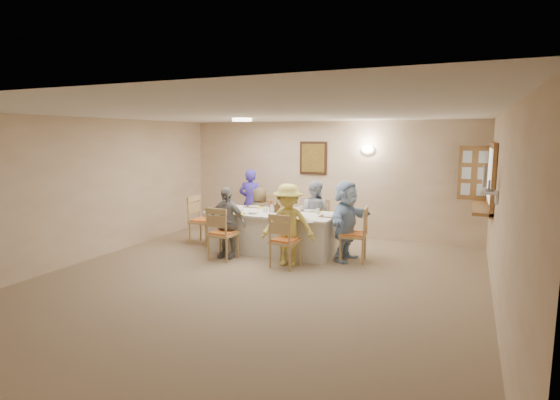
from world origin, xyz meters
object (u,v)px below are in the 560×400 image
at_px(chair_front_right, 285,240).
at_px(chair_left_end, 203,220).
at_px(chair_back_right, 316,223).
at_px(caregiver, 251,202).
at_px(chair_right_end, 353,234).
at_px(diner_back_right, 314,214).
at_px(diner_front_left, 226,222).
at_px(serving_hatch, 492,177).
at_px(diner_back_left, 260,214).
at_px(desk_fan, 487,182).
at_px(chair_front_left, 223,233).
at_px(diner_right_end, 346,221).
at_px(diner_front_right, 288,225).
at_px(condiment_ketchup, 271,207).
at_px(chair_back_left, 262,217).
at_px(dining_table, 272,232).

distance_m(chair_front_right, chair_left_end, 2.29).
xyz_separation_m(chair_back_right, caregiver, (-1.65, 0.35, 0.27)).
bearing_deg(chair_front_right, chair_back_right, -83.68).
relative_size(chair_left_end, chair_right_end, 1.01).
distance_m(diner_back_right, diner_front_left, 1.81).
relative_size(serving_hatch, diner_back_left, 1.33).
height_order(chair_back_right, diner_front_left, diner_front_left).
bearing_deg(chair_front_right, caregiver, -43.44).
height_order(desk_fan, chair_front_left, desk_fan).
height_order(chair_back_right, diner_back_right, diner_back_right).
bearing_deg(diner_right_end, chair_front_right, 144.71).
distance_m(chair_left_end, caregiver, 1.28).
distance_m(chair_back_right, caregiver, 1.71).
xyz_separation_m(serving_hatch, diner_front_right, (-3.10, -1.38, -0.80)).
bearing_deg(condiment_ketchup, chair_front_right, -52.44).
relative_size(chair_left_end, diner_back_left, 0.87).
relative_size(chair_front_left, diner_back_left, 0.85).
bearing_deg(caregiver, chair_front_left, 92.77).
bearing_deg(chair_left_end, condiment_ketchup, -88.99).
distance_m(desk_fan, diner_front_right, 3.11).
height_order(desk_fan, chair_back_right, desk_fan).
distance_m(serving_hatch, chair_back_left, 4.42).
height_order(chair_front_left, chair_left_end, chair_left_end).
relative_size(dining_table, chair_back_left, 2.53).
relative_size(diner_back_left, condiment_ketchup, 5.44).
height_order(dining_table, chair_front_left, chair_front_left).
bearing_deg(desk_fan, diner_front_right, -179.42).
bearing_deg(chair_front_left, condiment_ketchup, -122.80).
distance_m(dining_table, chair_right_end, 1.55).
bearing_deg(diner_back_right, desk_fan, 161.33).
distance_m(chair_back_right, chair_left_end, 2.29).
bearing_deg(chair_left_end, chair_back_left, -49.53).
bearing_deg(chair_back_left, chair_front_right, -61.43).
height_order(serving_hatch, caregiver, serving_hatch).
height_order(serving_hatch, chair_front_right, serving_hatch).
relative_size(chair_back_right, chair_front_left, 0.97).
bearing_deg(diner_back_right, serving_hatch, -174.30).
relative_size(chair_right_end, diner_front_right, 0.70).
xyz_separation_m(chair_back_left, diner_right_end, (2.02, -0.80, 0.23)).
xyz_separation_m(chair_back_left, diner_front_left, (0.00, -1.48, 0.16)).
distance_m(chair_back_right, diner_back_left, 1.21).
distance_m(serving_hatch, chair_left_end, 5.39).
xyz_separation_m(chair_front_left, diner_front_left, (0.00, 0.12, 0.16)).
height_order(chair_back_right, chair_left_end, chair_left_end).
bearing_deg(diner_back_left, serving_hatch, 179.78).
xyz_separation_m(chair_front_right, diner_front_left, (-1.20, 0.12, 0.18)).
xyz_separation_m(chair_front_left, diner_front_right, (1.20, 0.12, 0.22)).
height_order(diner_right_end, condiment_ketchup, diner_right_end).
xyz_separation_m(chair_front_right, caregiver, (-1.65, 1.95, 0.27)).
xyz_separation_m(desk_fan, diner_front_left, (-4.19, -0.03, -0.91)).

